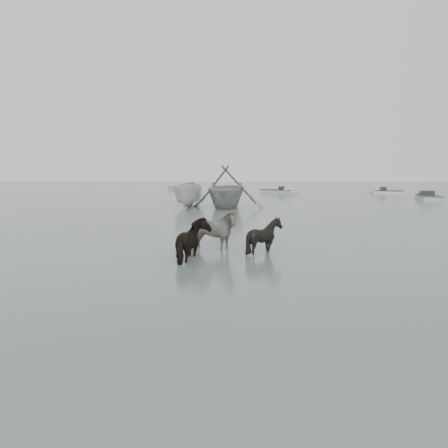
% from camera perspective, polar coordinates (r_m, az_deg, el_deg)
% --- Properties ---
extents(ground, '(140.00, 140.00, 0.00)m').
position_cam_1_polar(ground, '(12.93, -5.43, -5.44)').
color(ground, '#56665E').
rests_on(ground, ground).
extents(pony_pinto, '(2.07, 1.30, 1.62)m').
position_cam_1_polar(pony_pinto, '(15.10, -1.71, -0.41)').
color(pony_pinto, black).
rests_on(pony_pinto, ground).
extents(pony_dark, '(1.79, 1.95, 1.64)m').
position_cam_1_polar(pony_dark, '(13.71, -3.83, -1.20)').
color(pony_dark, black).
rests_on(pony_dark, ground).
extents(pony_black, '(1.32, 1.18, 1.41)m').
position_cam_1_polar(pony_black, '(14.74, 5.31, -1.04)').
color(pony_black, black).
rests_on(pony_black, ground).
extents(rowboat_trail, '(5.97, 6.63, 3.09)m').
position_cam_1_polar(rowboat_trail, '(30.56, 0.37, 5.02)').
color(rowboat_trail, gray).
rests_on(rowboat_trail, ground).
extents(boat_small, '(2.03, 4.94, 1.88)m').
position_cam_1_polar(boat_small, '(31.27, -4.64, 3.94)').
color(boat_small, silver).
rests_on(boat_small, ground).
extents(skiff_port, '(2.68, 5.71, 0.75)m').
position_cam_1_polar(skiff_port, '(42.02, 25.21, 3.39)').
color(skiff_port, '#A2A4A1').
rests_on(skiff_port, ground).
extents(skiff_mid, '(5.18, 4.63, 0.75)m').
position_cam_1_polar(skiff_mid, '(48.06, 7.08, 4.49)').
color(skiff_mid, '#A0A29F').
rests_on(skiff_mid, ground).
extents(skiff_star, '(4.30, 3.06, 0.75)m').
position_cam_1_polar(skiff_star, '(49.09, 20.70, 4.12)').
color(skiff_star, silver).
rests_on(skiff_star, ground).
extents(skiff_far, '(5.11, 5.50, 0.75)m').
position_cam_1_polar(skiff_far, '(55.66, -5.15, 4.93)').
color(skiff_far, gray).
rests_on(skiff_far, ground).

